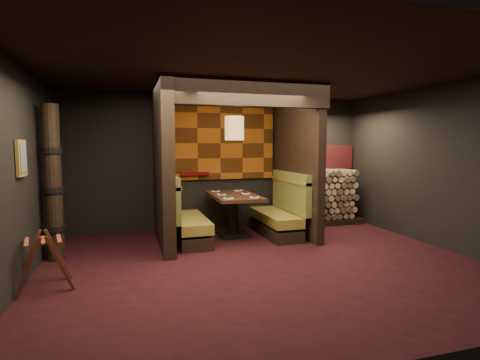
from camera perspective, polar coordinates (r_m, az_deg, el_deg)
The scene contains 23 objects.
floor at distance 5.80m, azimuth 3.78°, elevation -12.65°, with size 6.50×5.50×0.02m, color black.
ceiling at distance 5.62m, azimuth 3.96°, elevation 16.38°, with size 6.50×5.50×0.02m, color black.
wall_back at distance 8.17m, azimuth -2.94°, elevation 2.84°, with size 6.50×0.02×2.85m, color black.
wall_front at distance 3.11m, azimuth 21.99°, elevation -1.65°, with size 6.50×0.02×2.85m, color black.
wall_left at distance 5.35m, azimuth -30.95°, elevation 0.75°, with size 0.02×5.50×2.85m, color black.
wall_right at distance 7.34m, azimuth 28.46°, elevation 1.91°, with size 0.02×5.50×2.85m, color black.
partition_left at distance 6.85m, azimuth -11.74°, elevation 2.25°, with size 0.20×2.20×2.85m, color black.
partition_right at distance 7.60m, azimuth 8.56°, elevation 2.60°, with size 0.15×2.10×2.85m, color black.
header_beam at distance 6.23m, azimuth 1.40°, elevation 13.16°, with size 2.85×0.18×0.44m, color black.
tapa_back_panel at distance 8.11m, azimuth -3.04°, elevation 5.61°, with size 2.40×0.06×1.55m, color #8C440F.
tapa_side_panel at distance 7.03m, azimuth -10.95°, elevation 5.80°, with size 0.04×1.85×1.45m, color #8C440F.
lacquer_shelf at distance 7.96m, azimuth -6.95°, elevation 0.97°, with size 0.60×0.12×0.07m, color #4F070B.
booth_bench_left at distance 7.03m, azimuth -8.41°, elevation -6.05°, with size 0.68×1.60×1.14m.
booth_bench_right at distance 7.53m, azimuth 6.07°, elevation -5.26°, with size 0.68×1.60×1.14m.
dining_table at distance 7.32m, azimuth -0.95°, elevation -4.03°, with size 0.86×1.57×0.83m.
place_settings at distance 7.29m, azimuth -0.96°, elevation -2.10°, with size 0.68×1.26×0.03m.
pendant_lamp at distance 7.18m, azimuth -0.86°, elevation 7.89°, with size 0.36×0.36×0.98m.
framed_picture at distance 5.42m, azimuth -30.34°, elevation 2.90°, with size 0.05×0.36×0.46m.
luggage_rack at distance 5.32m, azimuth -27.70°, elevation -10.61°, with size 0.77×0.61×0.75m.
totem_column at distance 6.40m, azimuth -26.61°, elevation -0.57°, with size 0.31×0.31×2.40m.
firewood_stack at distance 8.70m, azimuth 12.54°, elevation -2.51°, with size 1.73×0.70×1.22m.
mosaic_header at distance 8.92m, azimuth 11.62°, elevation 3.45°, with size 1.83×0.10×0.56m, color maroon.
bay_front_post at distance 7.88m, azimuth 8.35°, elevation 2.69°, with size 0.08×0.08×2.85m, color black.
Camera 1 is at (-1.94, -5.17, 1.78)m, focal length 28.00 mm.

